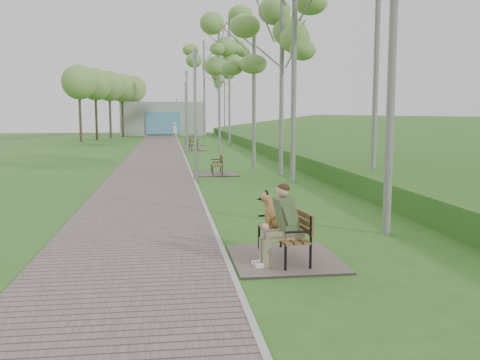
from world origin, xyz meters
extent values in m
plane|color=#305E1E|center=(0.00, 0.00, 0.00)|extent=(120.00, 120.00, 0.00)
cube|color=#61524E|center=(-1.75, 21.50, 0.02)|extent=(3.50, 67.00, 0.04)
cube|color=#999993|center=(0.00, 21.50, 0.03)|extent=(0.10, 67.00, 0.05)
cube|color=#3D7428|center=(12.00, 20.00, 0.00)|extent=(14.00, 70.00, 1.60)
cube|color=#9E9E99|center=(-1.50, 51.00, 2.00)|extent=(10.00, 5.00, 4.00)
cube|color=#5494BC|center=(-1.50, 48.40, 1.50)|extent=(4.00, 0.20, 2.60)
cube|color=#61524E|center=(1.08, -5.92, 0.02)|extent=(1.95, 2.16, 0.04)
cube|color=brown|center=(1.03, -5.92, 0.49)|extent=(0.69, 1.67, 0.04)
cube|color=brown|center=(1.28, -5.89, 0.78)|extent=(0.25, 1.61, 0.36)
cube|color=#61524E|center=(1.13, 7.95, 0.02)|extent=(1.72, 1.91, 0.04)
cube|color=brown|center=(1.08, 7.95, 0.43)|extent=(0.48, 1.45, 0.04)
cube|color=brown|center=(1.31, 7.94, 0.69)|extent=(0.09, 1.43, 0.32)
cube|color=#61524E|center=(0.85, 23.46, 0.02)|extent=(1.76, 1.95, 0.04)
cube|color=brown|center=(0.80, 23.46, 0.44)|extent=(0.56, 1.50, 0.04)
cube|color=brown|center=(1.04, 23.48, 0.70)|extent=(0.16, 1.46, 0.32)
cube|color=#61524E|center=(0.88, 29.86, 0.02)|extent=(1.86, 2.07, 0.04)
cube|color=brown|center=(0.83, 29.86, 0.47)|extent=(0.91, 1.62, 0.04)
cube|color=brown|center=(1.07, 29.78, 0.74)|extent=(0.51, 1.49, 0.34)
cylinder|color=#919498|center=(0.06, 5.85, 0.15)|extent=(0.20, 0.20, 0.29)
cylinder|color=#919498|center=(0.06, 5.85, 2.45)|extent=(0.12, 0.12, 4.90)
cylinder|color=#919498|center=(0.06, 5.85, 4.94)|extent=(0.18, 0.18, 0.24)
cylinder|color=#919498|center=(0.29, 20.69, 0.16)|extent=(0.21, 0.21, 0.32)
cylinder|color=#919498|center=(0.29, 20.69, 2.63)|extent=(0.13, 0.13, 5.26)
cylinder|color=#919498|center=(0.29, 20.69, 5.31)|extent=(0.19, 0.19, 0.26)
cylinder|color=#919498|center=(0.38, 25.77, 0.14)|extent=(0.19, 0.19, 0.29)
cylinder|color=#919498|center=(0.38, 25.77, 2.40)|extent=(0.12, 0.12, 4.81)
cylinder|color=#919498|center=(0.38, 25.77, 4.86)|extent=(0.17, 0.17, 0.24)
cylinder|color=#919498|center=(0.15, 50.22, 0.13)|extent=(0.17, 0.17, 0.26)
cylinder|color=#919498|center=(0.15, 50.22, 2.14)|extent=(0.10, 0.10, 4.29)
cylinder|color=#919498|center=(0.15, 50.22, 4.33)|extent=(0.15, 0.15, 0.21)
imported|color=silver|center=(-0.30, 39.80, 0.86)|extent=(0.74, 0.62, 1.73)
cylinder|color=silver|center=(3.77, -4.16, 4.29)|extent=(0.18, 0.18, 8.59)
cylinder|color=silver|center=(5.72, 1.59, 5.65)|extent=(0.20, 0.20, 11.30)
cylinder|color=silver|center=(3.77, 7.08, 3.72)|extent=(0.16, 0.16, 7.43)
ellipsoid|color=#79A24E|center=(3.77, 7.08, 6.09)|extent=(2.37, 2.37, 3.27)
cylinder|color=silver|center=(3.76, 4.81, 5.23)|extent=(0.20, 0.20, 10.46)
cylinder|color=silver|center=(3.15, 10.50, 3.57)|extent=(0.17, 0.17, 7.15)
ellipsoid|color=#79A24E|center=(3.15, 10.50, 5.86)|extent=(2.41, 2.41, 3.15)
cylinder|color=silver|center=(2.53, 21.55, 4.44)|extent=(0.18, 0.18, 8.87)
ellipsoid|color=#79A24E|center=(2.53, 21.55, 7.27)|extent=(2.57, 2.57, 3.90)
cylinder|color=silver|center=(4.07, 28.76, 5.30)|extent=(0.20, 0.20, 10.60)
ellipsoid|color=#79A24E|center=(4.07, 28.76, 8.69)|extent=(2.82, 2.82, 4.66)
cylinder|color=silver|center=(4.17, 37.84, 3.63)|extent=(0.16, 0.16, 7.26)
ellipsoid|color=#79A24E|center=(4.17, 37.84, 5.95)|extent=(2.35, 2.35, 3.19)
cylinder|color=silver|center=(2.77, 39.81, 4.98)|extent=(0.20, 0.20, 9.96)
ellipsoid|color=#79A24E|center=(2.77, 39.81, 8.17)|extent=(2.90, 2.90, 4.38)
cylinder|color=silver|center=(5.83, 49.10, 4.16)|extent=(0.16, 0.16, 8.31)
ellipsoid|color=#79A24E|center=(5.83, 49.10, 6.82)|extent=(2.30, 2.30, 3.66)
camera|label=1|loc=(-1.03, -15.29, 2.69)|focal=40.00mm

